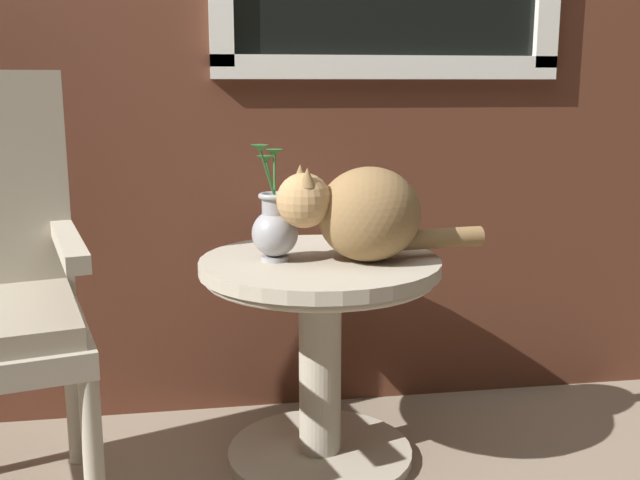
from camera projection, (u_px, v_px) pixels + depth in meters
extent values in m
cube|color=silver|center=(388.00, 67.00, 2.25)|extent=(1.06, 0.03, 0.07)
cylinder|color=#B2A893|center=(320.00, 453.00, 2.08)|extent=(0.51, 0.51, 0.03)
cylinder|color=#B2A893|center=(320.00, 362.00, 2.02)|extent=(0.11, 0.11, 0.51)
cylinder|color=#B2A893|center=(320.00, 265.00, 1.96)|extent=(0.63, 0.63, 0.03)
torus|color=#B2A893|center=(320.00, 275.00, 1.97)|extent=(0.61, 0.61, 0.02)
cylinder|color=#B2A893|center=(94.00, 471.00, 1.60)|extent=(0.04, 0.04, 0.42)
cylinder|color=#B2A893|center=(73.00, 389.00, 2.02)|extent=(0.04, 0.04, 0.42)
cube|color=#B2A893|center=(68.00, 243.00, 1.72)|extent=(0.16, 0.47, 0.04)
ellipsoid|color=olive|center=(369.00, 214.00, 1.92)|extent=(0.29, 0.27, 0.24)
sphere|color=tan|center=(304.00, 200.00, 1.86)|extent=(0.14, 0.14, 0.14)
cone|color=olive|center=(300.00, 174.00, 1.89)|extent=(0.04, 0.04, 0.05)
cone|color=olive|center=(307.00, 177.00, 1.82)|extent=(0.04, 0.04, 0.05)
cylinder|color=olive|center=(439.00, 238.00, 1.98)|extent=(0.25, 0.08, 0.05)
cylinder|color=#99999E|center=(275.00, 258.00, 1.94)|extent=(0.07, 0.07, 0.01)
ellipsoid|color=#99999E|center=(275.00, 233.00, 1.93)|extent=(0.12, 0.12, 0.12)
cylinder|color=#99999E|center=(275.00, 206.00, 1.91)|extent=(0.07, 0.07, 0.05)
torus|color=#99999E|center=(275.00, 196.00, 1.91)|extent=(0.08, 0.08, 0.01)
cylinder|color=#2D662D|center=(274.00, 174.00, 1.91)|extent=(0.01, 0.03, 0.11)
cone|color=#2D662D|center=(274.00, 153.00, 1.91)|extent=(0.04, 0.04, 0.02)
cylinder|color=#2D662D|center=(267.00, 172.00, 1.88)|extent=(0.04, 0.03, 0.13)
cone|color=#2D662D|center=(260.00, 148.00, 1.85)|extent=(0.04, 0.04, 0.02)
cylinder|color=#2D662D|center=(270.00, 178.00, 1.91)|extent=(0.02, 0.04, 0.09)
cone|color=#2D662D|center=(265.00, 159.00, 1.92)|extent=(0.04, 0.04, 0.02)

